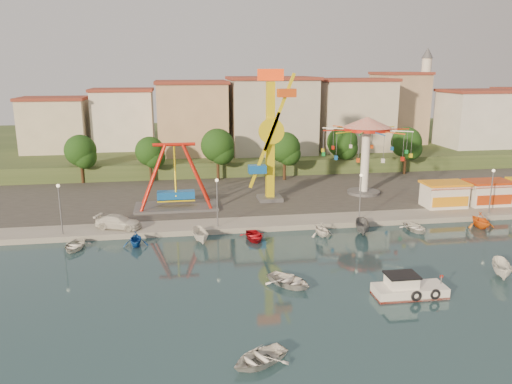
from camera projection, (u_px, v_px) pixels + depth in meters
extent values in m
plane|color=#122A34|center=(324.00, 275.00, 42.76)|extent=(200.00, 200.00, 0.00)
cube|color=#9E998E|center=(237.00, 153.00, 102.08)|extent=(200.00, 100.00, 0.60)
cube|color=#4C4944|center=(263.00, 187.00, 71.35)|extent=(90.00, 28.00, 0.01)
cube|color=#384C26|center=(234.00, 143.00, 106.58)|extent=(200.00, 60.00, 3.00)
cube|color=#59595E|center=(176.00, 207.00, 60.93)|extent=(10.00, 5.00, 0.30)
cube|color=blue|center=(176.00, 195.00, 60.57)|extent=(4.50, 1.40, 1.00)
cylinder|color=red|center=(174.00, 144.00, 59.07)|extent=(5.00, 0.40, 0.40)
cube|color=#59595E|center=(270.00, 198.00, 64.45)|extent=(3.00, 3.00, 0.50)
cube|color=yellow|center=(270.00, 142.00, 62.69)|extent=(1.00, 1.00, 15.00)
cube|color=#FB3D0D|center=(271.00, 75.00, 60.68)|extent=(3.20, 0.50, 1.40)
cylinder|color=yellow|center=(271.00, 131.00, 61.56)|extent=(3.20, 0.50, 3.20)
cube|color=yellow|center=(279.00, 112.00, 60.95)|extent=(3.94, 0.35, 9.45)
cube|color=#CF4512|center=(287.00, 93.00, 60.52)|extent=(2.20, 1.20, 1.00)
cylinder|color=#59595E|center=(363.00, 192.00, 67.74)|extent=(4.40, 4.40, 0.40)
cylinder|color=white|center=(365.00, 161.00, 66.70)|extent=(1.10, 1.10, 9.00)
cylinder|color=red|center=(367.00, 129.00, 65.66)|extent=(6.00, 6.00, 0.50)
cone|color=red|center=(367.00, 122.00, 65.44)|extent=(6.40, 6.40, 1.40)
cube|color=white|center=(444.00, 195.00, 61.17)|extent=(5.00, 3.00, 2.80)
cube|color=orange|center=(445.00, 183.00, 60.80)|extent=(5.40, 3.40, 0.25)
cube|color=red|center=(452.00, 189.00, 59.26)|extent=(5.00, 0.77, 0.43)
cube|color=white|center=(487.00, 194.00, 62.07)|extent=(5.00, 3.00, 2.80)
cube|color=#B1350E|center=(489.00, 182.00, 61.69)|extent=(5.40, 3.40, 0.25)
cube|color=red|center=(497.00, 187.00, 60.15)|extent=(5.00, 0.77, 0.43)
cylinder|color=#59595E|center=(61.00, 211.00, 50.78)|extent=(0.14, 0.14, 5.00)
cylinder|color=#59595E|center=(217.00, 204.00, 53.24)|extent=(0.14, 0.14, 5.00)
cylinder|color=#59595E|center=(360.00, 198.00, 55.69)|extent=(0.14, 0.14, 5.00)
cylinder|color=#59595E|center=(491.00, 192.00, 58.15)|extent=(0.14, 0.14, 5.00)
cylinder|color=#382314|center=(82.00, 171.00, 73.61)|extent=(0.44, 0.44, 3.60)
sphere|color=black|center=(80.00, 150.00, 72.86)|extent=(4.60, 4.60, 4.60)
cylinder|color=#382314|center=(151.00, 171.00, 74.47)|extent=(0.44, 0.44, 3.40)
sphere|color=black|center=(150.00, 151.00, 73.76)|extent=(4.35, 4.35, 4.35)
cylinder|color=#382314|center=(218.00, 167.00, 75.52)|extent=(0.44, 0.44, 3.92)
sphere|color=black|center=(218.00, 145.00, 74.70)|extent=(5.02, 5.02, 5.02)
cylinder|color=#382314|center=(284.00, 168.00, 75.70)|extent=(0.44, 0.44, 3.66)
sphere|color=black|center=(285.00, 148.00, 74.94)|extent=(4.68, 4.68, 4.68)
cylinder|color=#382314|center=(341.00, 162.00, 80.09)|extent=(0.44, 0.44, 3.80)
sphere|color=black|center=(342.00, 142.00, 79.29)|extent=(4.86, 4.86, 4.86)
cylinder|color=#382314|center=(405.00, 162.00, 79.88)|extent=(0.44, 0.44, 3.77)
sphere|color=black|center=(406.00, 142.00, 79.10)|extent=(4.83, 4.83, 4.83)
cube|color=beige|center=(41.00, 121.00, 79.60)|extent=(9.26, 9.53, 11.87)
cube|color=silver|center=(122.00, 126.00, 86.94)|extent=(12.33, 9.01, 8.63)
cube|color=tan|center=(197.00, 117.00, 89.19)|extent=(11.95, 9.28, 11.23)
cube|color=beige|center=(276.00, 124.00, 88.53)|extent=(12.59, 10.50, 9.20)
cube|color=beige|center=(343.00, 120.00, 93.85)|extent=(10.75, 9.23, 9.24)
cube|color=tan|center=(414.00, 115.00, 93.86)|extent=(12.77, 10.96, 11.21)
cube|color=silver|center=(477.00, 112.00, 94.03)|extent=(8.23, 8.98, 12.36)
cylinder|color=silver|center=(424.00, 101.00, 97.35)|extent=(1.80, 1.80, 16.00)
cylinder|color=#59595E|center=(426.00, 74.00, 96.13)|extent=(2.80, 2.80, 0.30)
cone|color=#59595E|center=(428.00, 53.00, 95.16)|extent=(2.20, 2.20, 2.00)
cube|color=white|center=(409.00, 292.00, 38.71)|extent=(5.62, 2.22, 1.01)
cube|color=red|center=(409.00, 295.00, 38.77)|extent=(5.62, 2.22, 0.18)
cube|color=white|center=(401.00, 282.00, 38.51)|extent=(2.26, 1.71, 1.01)
cube|color=black|center=(402.00, 275.00, 38.37)|extent=(2.49, 1.94, 0.13)
torus|color=black|center=(416.00, 296.00, 37.59)|extent=(0.85, 0.24, 0.85)
torus|color=black|center=(435.00, 294.00, 37.89)|extent=(0.85, 0.24, 0.85)
imported|color=white|center=(289.00, 281.00, 40.51)|extent=(4.77, 4.97, 0.84)
imported|color=white|center=(259.00, 358.00, 29.81)|extent=(4.56, 4.13, 0.77)
imported|color=white|center=(502.00, 269.00, 42.09)|extent=(2.79, 3.90, 1.42)
imported|color=silver|center=(118.00, 222.00, 53.02)|extent=(5.27, 3.55, 1.42)
imported|color=silver|center=(74.00, 246.00, 48.64)|extent=(3.06, 3.92, 0.74)
imported|color=#1247A2|center=(136.00, 239.00, 49.45)|extent=(2.55, 2.93, 1.50)
imported|color=silver|center=(201.00, 236.00, 50.44)|extent=(1.89, 3.84, 1.42)
imported|color=#B40E19|center=(254.00, 236.00, 51.36)|extent=(2.75, 3.73, 0.75)
imported|color=white|center=(322.00, 229.00, 52.38)|extent=(2.99, 3.26, 1.46)
imported|color=slate|center=(363.00, 227.00, 53.08)|extent=(2.47, 4.11, 1.49)
imported|color=white|center=(415.00, 228.00, 54.09)|extent=(2.92, 3.80, 0.73)
imported|color=orange|center=(481.00, 220.00, 55.14)|extent=(2.90, 3.35, 1.75)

